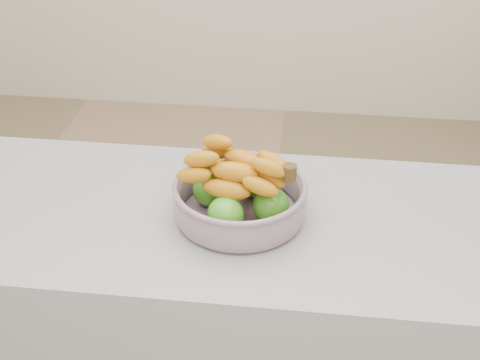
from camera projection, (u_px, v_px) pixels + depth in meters
The scene contains 2 objects.
counter at pixel (235, 351), 1.81m from camera, with size 2.00×0.60×0.90m, color #9C9BA3.
fruit_bowl at pixel (240, 196), 1.53m from camera, with size 0.31×0.31×0.17m.
Camera 1 is at (0.17, -1.63, 1.81)m, focal length 50.00 mm.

